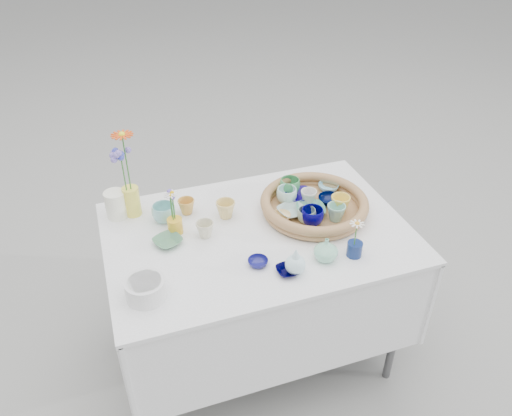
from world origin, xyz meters
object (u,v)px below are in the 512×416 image
object	(u,v)px
bud_vase_seafoam	(326,249)
display_table	(257,351)
tall_vase_yellow	(132,201)
wicker_tray	(314,205)

from	to	relation	value
bud_vase_seafoam	display_table	bearing A→B (deg)	126.59
display_table	tall_vase_yellow	distance (m)	1.00
display_table	bud_vase_seafoam	xyz separation A→B (m)	(0.19, -0.26, 0.81)
bud_vase_seafoam	tall_vase_yellow	bearing A→B (deg)	140.27
wicker_tray	tall_vase_yellow	bearing A→B (deg)	161.93
tall_vase_yellow	bud_vase_seafoam	bearing A→B (deg)	-39.73
wicker_tray	tall_vase_yellow	size ratio (longest dim) A/B	3.53
bud_vase_seafoam	tall_vase_yellow	world-z (taller)	tall_vase_yellow
wicker_tray	bud_vase_seafoam	distance (m)	0.32
display_table	tall_vase_yellow	bearing A→B (deg)	148.03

